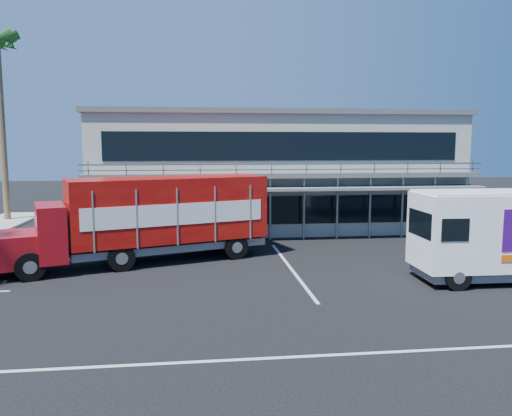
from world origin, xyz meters
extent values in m
plane|color=black|center=(0.00, 0.00, 0.00)|extent=(120.00, 120.00, 0.00)
cube|color=#9DA395|center=(3.00, 15.00, 3.50)|extent=(22.00, 10.00, 7.00)
cube|color=#515454|center=(3.00, 15.00, 7.15)|extent=(22.40, 10.40, 0.30)
cube|color=#515454|center=(3.00, 9.40, 3.60)|extent=(22.00, 1.20, 0.25)
cube|color=gray|center=(3.00, 8.85, 4.10)|extent=(22.00, 0.08, 0.90)
cube|color=slate|center=(3.00, 9.10, 2.90)|extent=(22.00, 1.80, 0.15)
cube|color=black|center=(3.00, 9.98, 1.60)|extent=(20.00, 0.06, 1.60)
cube|color=black|center=(3.00, 9.98, 5.20)|extent=(20.00, 0.06, 1.60)
cylinder|color=brown|center=(-15.10, 18.50, 6.00)|extent=(0.44, 0.44, 12.00)
cube|color=maroon|center=(-9.14, 3.14, 1.09)|extent=(2.24, 2.82, 1.31)
cube|color=maroon|center=(-8.00, 3.53, 1.69)|extent=(1.92, 2.93, 2.29)
cube|color=black|center=(-8.00, 3.53, 2.34)|extent=(0.81, 2.21, 0.76)
cube|color=#B4140B|center=(-3.26, 5.17, 2.40)|extent=(9.13, 5.42, 2.83)
cube|color=slate|center=(-3.26, 5.17, 0.71)|extent=(9.00, 5.04, 0.33)
cube|color=white|center=(-2.82, 3.88, 2.29)|extent=(7.59, 2.65, 0.93)
cube|color=white|center=(-3.71, 6.47, 2.29)|extent=(7.59, 2.65, 0.93)
cylinder|color=black|center=(-8.44, 2.12, 0.57)|extent=(1.16, 0.64, 1.13)
cylinder|color=black|center=(-9.22, 4.38, 0.57)|extent=(1.16, 0.64, 1.13)
cylinder|color=black|center=(-5.14, 3.26, 0.57)|extent=(1.16, 0.64, 1.13)
cylinder|color=black|center=(-5.92, 5.52, 0.57)|extent=(1.16, 0.64, 1.13)
cylinder|color=black|center=(-0.19, 4.97, 0.57)|extent=(1.16, 0.64, 1.13)
cylinder|color=black|center=(-0.98, 7.23, 0.57)|extent=(1.16, 0.64, 1.13)
cube|color=white|center=(10.00, 0.04, 2.00)|extent=(7.23, 2.60, 2.87)
cube|color=slate|center=(10.00, 0.04, 0.41)|extent=(6.94, 2.35, 0.36)
cube|color=black|center=(6.43, 0.11, 2.31)|extent=(0.10, 2.02, 0.98)
cube|color=white|center=(10.00, 0.04, 3.47)|extent=(7.09, 2.55, 0.08)
cube|color=#3B0C6D|center=(10.85, 1.27, 2.21)|extent=(3.70, 0.10, 1.54)
cylinder|color=black|center=(7.41, -1.00, 0.49)|extent=(0.99, 0.30, 0.99)
cylinder|color=black|center=(7.46, 1.18, 0.49)|extent=(0.99, 0.30, 0.99)
camera|label=1|loc=(-1.95, -17.67, 5.24)|focal=35.00mm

